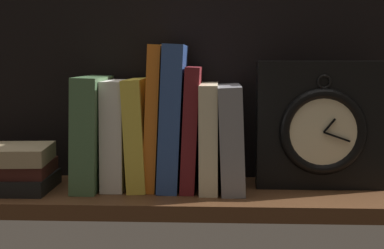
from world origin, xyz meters
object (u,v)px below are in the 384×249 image
book_white_catcher (117,134)px  book_orange_pandolfini (155,117)px  book_gray_chess (231,137)px  book_cream_twain (209,136)px  framed_clock (321,126)px  book_blue_modern (173,117)px  book_stack_side (3,169)px  book_maroon_dawkins (191,127)px  book_green_romantic (93,132)px  book_yellow_seinlanguage (138,133)px

book_white_catcher → book_orange_pandolfini: bearing=0.0°
book_orange_pandolfini → book_gray_chess: (13.02, -0.00, -3.39)cm
book_cream_twain → framed_clock: 19.10cm
book_blue_modern → book_stack_side: size_ratio=1.34×
book_maroon_dawkins → book_stack_side: size_ratio=1.14×
book_cream_twain → book_stack_side: book_cream_twain is taller
book_gray_chess → book_maroon_dawkins: bearing=180.0°
book_maroon_dawkins → book_orange_pandolfini: bearing=180.0°
book_orange_pandolfini → book_gray_chess: book_orange_pandolfini is taller
book_orange_pandolfini → framed_clock: book_orange_pandolfini is taller
book_maroon_dawkins → book_green_romantic: bearing=180.0°
book_gray_chess → framed_clock: bearing=1.3°
book_white_catcher → book_green_romantic: bearing=180.0°
book_gray_chess → book_orange_pandolfini: bearing=180.0°
book_cream_twain → book_yellow_seinlanguage: bearing=180.0°
book_maroon_dawkins → book_gray_chess: book_maroon_dawkins is taller
book_blue_modern → framed_clock: bearing=0.8°
book_yellow_seinlanguage → framed_clock: 31.23cm
book_white_catcher → book_blue_modern: size_ratio=0.75×
book_green_romantic → book_gray_chess: size_ratio=1.08×
framed_clock → book_orange_pandolfini: bearing=-179.3°
book_white_catcher → book_cream_twain: bearing=0.0°
book_green_romantic → book_cream_twain: 20.12cm
book_white_catcher → book_gray_chess: size_ratio=1.05×
book_green_romantic → book_blue_modern: (13.90, 0.00, 2.70)cm
book_white_catcher → book_orange_pandolfini: (6.61, 0.00, 2.99)cm
book_white_catcher → book_yellow_seinlanguage: bearing=0.0°
book_maroon_dawkins → book_stack_side: (-31.77, -3.85, -6.80)cm
book_yellow_seinlanguage → book_gray_chess: (15.93, 0.00, -0.53)cm
book_orange_pandolfini → book_cream_twain: 9.83cm
book_white_catcher → book_stack_side: size_ratio=1.01×
book_orange_pandolfini → framed_clock: 28.33cm
book_maroon_dawkins → book_gray_chess: bearing=0.0°
book_green_romantic → book_orange_pandolfini: 11.16cm
framed_clock → book_stack_side: framed_clock is taller
book_blue_modern → book_gray_chess: book_blue_modern is taller
book_maroon_dawkins → book_cream_twain: book_maroon_dawkins is taller
book_green_romantic → framed_clock: 39.14cm
book_orange_pandolfini → book_stack_side: size_ratio=1.34×
book_maroon_dawkins → book_gray_chess: (6.75, 0.00, -1.57)cm
book_cream_twain → book_gray_chess: (3.74, 0.00, -0.13)cm
book_white_catcher → book_blue_modern: bearing=0.0°
book_white_catcher → book_gray_chess: book_white_catcher is taller
book_maroon_dawkins → framed_clock: 22.03cm
book_blue_modern → book_stack_side: book_blue_modern is taller
book_white_catcher → book_gray_chess: (19.63, 0.00, -0.40)cm
book_gray_chess → framed_clock: size_ratio=0.81×
book_maroon_dawkins → framed_clock: framed_clock is taller
book_orange_pandolfini → book_yellow_seinlanguage: bearing=-180.0°
book_cream_twain → framed_clock: size_ratio=0.82×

